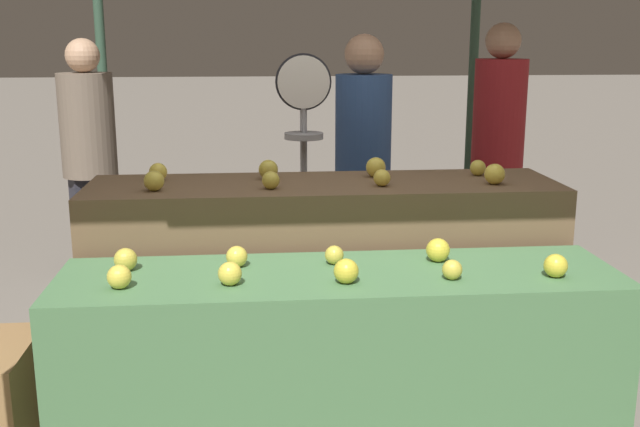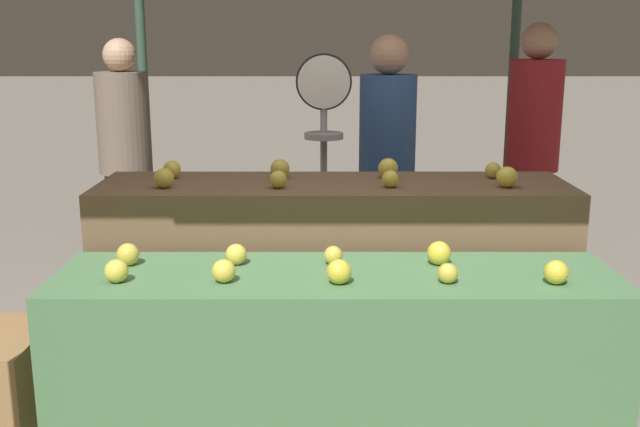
# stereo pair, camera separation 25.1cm
# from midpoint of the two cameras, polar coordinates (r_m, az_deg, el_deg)

# --- Properties ---
(display_counter_front) EXTENTS (2.03, 0.55, 0.82)m
(display_counter_front) POSITION_cam_midpoint_polar(r_m,az_deg,el_deg) (2.85, 3.55, -12.43)
(display_counter_front) COLOR #4C7A4C
(display_counter_front) RESTS_ON ground_plane
(display_counter_back) EXTENTS (2.03, 0.55, 1.03)m
(display_counter_back) POSITION_cam_midpoint_polar(r_m,az_deg,el_deg) (3.36, 2.90, -6.33)
(display_counter_back) COLOR brown
(display_counter_back) RESTS_ON ground_plane
(apple_front_0) EXTENTS (0.08, 0.08, 0.08)m
(apple_front_0) POSITION_cam_midpoint_polar(r_m,az_deg,el_deg) (2.64, -12.92, -4.35)
(apple_front_0) COLOR yellow
(apple_front_0) RESTS_ON display_counter_front
(apple_front_1) EXTENTS (0.08, 0.08, 0.08)m
(apple_front_1) POSITION_cam_midpoint_polar(r_m,az_deg,el_deg) (2.59, -4.86, -4.43)
(apple_front_1) COLOR yellow
(apple_front_1) RESTS_ON display_counter_front
(apple_front_2) EXTENTS (0.09, 0.09, 0.09)m
(apple_front_2) POSITION_cam_midpoint_polar(r_m,az_deg,el_deg) (2.57, 4.00, -4.48)
(apple_front_2) COLOR gold
(apple_front_2) RESTS_ON display_counter_front
(apple_front_3) EXTENTS (0.07, 0.07, 0.07)m
(apple_front_3) POSITION_cam_midpoint_polar(r_m,az_deg,el_deg) (2.64, 12.16, -4.49)
(apple_front_3) COLOR gold
(apple_front_3) RESTS_ON display_counter_front
(apple_front_4) EXTENTS (0.08, 0.08, 0.08)m
(apple_front_4) POSITION_cam_midpoint_polar(r_m,az_deg,el_deg) (2.73, 19.84, -4.24)
(apple_front_4) COLOR gold
(apple_front_4) RESTS_ON display_counter_front
(apple_front_5) EXTENTS (0.08, 0.08, 0.08)m
(apple_front_5) POSITION_cam_midpoint_polar(r_m,az_deg,el_deg) (2.83, -12.26, -3.11)
(apple_front_5) COLOR gold
(apple_front_5) RESTS_ON display_counter_front
(apple_front_6) EXTENTS (0.08, 0.08, 0.08)m
(apple_front_6) POSITION_cam_midpoint_polar(r_m,az_deg,el_deg) (2.79, -4.12, -3.16)
(apple_front_6) COLOR yellow
(apple_front_6) RESTS_ON display_counter_front
(apple_front_7) EXTENTS (0.07, 0.07, 0.07)m
(apple_front_7) POSITION_cam_midpoint_polar(r_m,az_deg,el_deg) (2.79, 3.34, -3.23)
(apple_front_7) COLOR gold
(apple_front_7) RESTS_ON display_counter_front
(apple_front_8) EXTENTS (0.09, 0.09, 0.09)m
(apple_front_8) POSITION_cam_midpoint_polar(r_m,az_deg,el_deg) (2.83, 11.31, -2.99)
(apple_front_8) COLOR gold
(apple_front_8) RESTS_ON display_counter_front
(apple_back_0) EXTENTS (0.08, 0.08, 0.08)m
(apple_back_0) POSITION_cam_midpoint_polar(r_m,az_deg,el_deg) (3.14, -9.85, 2.65)
(apple_back_0) COLOR gold
(apple_back_0) RESTS_ON display_counter_back
(apple_back_1) EXTENTS (0.07, 0.07, 0.07)m
(apple_back_1) POSITION_cam_midpoint_polar(r_m,az_deg,el_deg) (3.10, -1.16, 2.59)
(apple_back_1) COLOR gold
(apple_back_1) RESTS_ON display_counter_back
(apple_back_2) EXTENTS (0.07, 0.07, 0.07)m
(apple_back_2) POSITION_cam_midpoint_polar(r_m,az_deg,el_deg) (3.14, 7.41, 2.62)
(apple_back_2) COLOR yellow
(apple_back_2) RESTS_ON display_counter_back
(apple_back_3) EXTENTS (0.09, 0.09, 0.09)m
(apple_back_3) POSITION_cam_midpoint_polar(r_m,az_deg,el_deg) (3.24, 15.96, 2.68)
(apple_back_3) COLOR yellow
(apple_back_3) RESTS_ON display_counter_back
(apple_back_4) EXTENTS (0.08, 0.08, 0.08)m
(apple_back_4) POSITION_cam_midpoint_polar(r_m,az_deg,el_deg) (3.36, -9.40, 3.30)
(apple_back_4) COLOR yellow
(apple_back_4) RESTS_ON display_counter_back
(apple_back_5) EXTENTS (0.09, 0.09, 0.09)m
(apple_back_5) POSITION_cam_midpoint_polar(r_m,az_deg,el_deg) (3.31, -1.18, 3.41)
(apple_back_5) COLOR gold
(apple_back_5) RESTS_ON display_counter_back
(apple_back_6) EXTENTS (0.09, 0.09, 0.09)m
(apple_back_6) POSITION_cam_midpoint_polar(r_m,az_deg,el_deg) (3.35, 7.09, 3.44)
(apple_back_6) COLOR yellow
(apple_back_6) RESTS_ON display_counter_back
(apple_back_7) EXTENTS (0.07, 0.07, 0.07)m
(apple_back_7) POSITION_cam_midpoint_polar(r_m,az_deg,el_deg) (3.43, 14.85, 3.19)
(apple_back_7) COLOR gold
(apple_back_7) RESTS_ON display_counter_back
(produce_scale) EXTENTS (0.29, 0.20, 1.56)m
(produce_scale) POSITION_cam_midpoint_polar(r_m,az_deg,el_deg) (3.86, 1.88, 5.81)
(produce_scale) COLOR #99999E
(produce_scale) RESTS_ON ground_plane
(person_vendor_at_scale) EXTENTS (0.41, 0.41, 1.66)m
(person_vendor_at_scale) POSITION_cam_midpoint_polar(r_m,az_deg,el_deg) (4.23, 6.55, 4.06)
(person_vendor_at_scale) COLOR #2D2D38
(person_vendor_at_scale) RESTS_ON ground_plane
(person_customer_left) EXTENTS (0.43, 0.43, 1.73)m
(person_customer_left) POSITION_cam_midpoint_polar(r_m,az_deg,el_deg) (5.04, 17.03, 5.50)
(person_customer_left) COLOR #2D2D38
(person_customer_left) RESTS_ON ground_plane
(person_customer_right) EXTENTS (0.47, 0.47, 1.64)m
(person_customer_right) POSITION_cam_midpoint_polar(r_m,az_deg,el_deg) (5.11, -13.57, 5.08)
(person_customer_right) COLOR #2D2D38
(person_customer_right) RESTS_ON ground_plane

